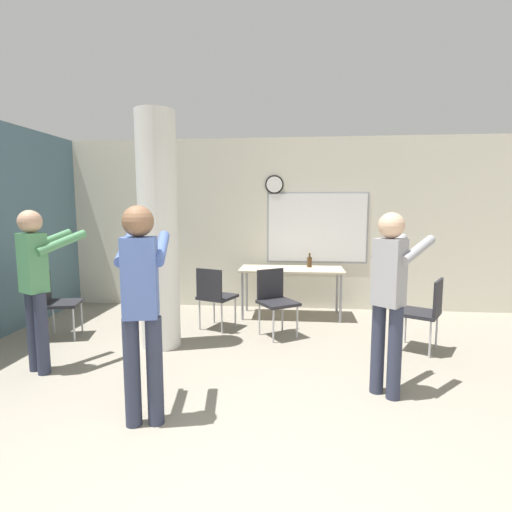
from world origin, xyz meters
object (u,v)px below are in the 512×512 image
bottle_on_table (309,262)px  chair_table_left (215,294)px  person_playing_side (390,290)px  chair_mid_room (425,309)px  chair_table_front (275,297)px  person_playing_front (141,298)px  chair_by_left_wall (56,299)px  person_watching_back (36,278)px  folding_table (291,272)px

bottle_on_table → chair_table_left: (-1.32, -0.93, -0.33)m
chair_table_left → person_playing_side: person_playing_side is taller
chair_mid_room → chair_table_left: 2.68m
chair_mid_room → chair_table_left: size_ratio=1.00×
chair_table_front → person_playing_front: bearing=-112.0°
chair_by_left_wall → person_watching_back: bearing=-65.5°
chair_by_left_wall → person_playing_front: 2.72m
folding_table → bottle_on_table: 0.35m
folding_table → person_playing_side: 2.67m
chair_by_left_wall → person_playing_side: (3.91, -1.20, 0.46)m
chair_table_front → person_watching_back: (-2.35, -1.41, 0.47)m
chair_table_left → chair_table_front: size_ratio=1.00×
folding_table → chair_table_left: (-1.04, -0.77, -0.19)m
person_playing_front → bottle_on_table: bearing=67.4°
bottle_on_table → folding_table: bearing=-150.1°
chair_table_left → chair_by_left_wall: size_ratio=1.00×
person_playing_side → chair_table_front: bearing=124.7°
bottle_on_table → chair_by_left_wall: size_ratio=0.25×
bottle_on_table → person_playing_side: (0.62, -2.66, 0.13)m
chair_mid_room → person_watching_back: person_watching_back is taller
folding_table → bottle_on_table: size_ratio=7.10×
chair_mid_room → person_playing_front: bearing=-145.6°
person_playing_front → chair_table_front: bearing=68.0°
chair_table_front → person_playing_side: 1.98m
folding_table → chair_table_front: 0.95m
person_watching_back → chair_table_left: bearing=45.9°
person_watching_back → folding_table: bearing=42.4°
bottle_on_table → chair_mid_room: bottle_on_table is taller
chair_mid_room → chair_by_left_wall: size_ratio=1.00×
chair_table_left → chair_table_front: (0.84, -0.15, 0.00)m
person_watching_back → person_playing_front: person_playing_front is taller
person_watching_back → person_playing_side: person_watching_back is taller
bottle_on_table → person_watching_back: size_ratio=0.13×
chair_table_front → person_watching_back: bearing=-149.0°
chair_table_front → person_playing_side: (1.09, -1.58, 0.46)m
chair_by_left_wall → chair_table_front: bearing=7.8°
chair_table_left → chair_by_left_wall: bearing=-165.0°
chair_table_front → person_playing_front: size_ratio=0.51×
folding_table → chair_table_left: bearing=-143.6°
chair_mid_room → chair_table_left: same height
chair_table_left → person_watching_back: size_ratio=0.52×
folding_table → person_watching_back: size_ratio=0.94×
chair_table_front → person_playing_front: person_playing_front is taller
chair_table_front → chair_by_left_wall: same height
bottle_on_table → chair_table_front: bottle_on_table is taller
bottle_on_table → chair_mid_room: bearing=-49.1°
chair_table_front → person_playing_front: (-0.91, -2.26, 0.50)m
bottle_on_table → person_watching_back: bearing=-138.7°
person_playing_side → chair_mid_room: bearing=59.7°
bottle_on_table → person_playing_front: 3.61m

